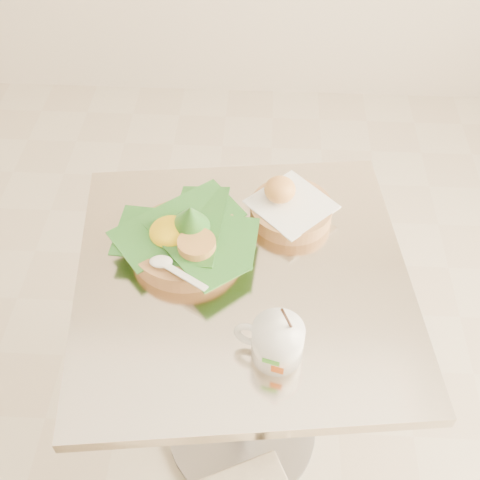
{
  "coord_description": "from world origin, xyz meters",
  "views": [
    {
      "loc": [
        0.19,
        -0.81,
        1.74
      ],
      "look_at": [
        0.15,
        0.03,
        0.82
      ],
      "focal_mm": 45.0,
      "sensor_mm": 36.0,
      "label": 1
    }
  ],
  "objects_px": {
    "rice_basket": "(186,237)",
    "bread_basket": "(289,207)",
    "coffee_mug": "(276,341)",
    "cafe_table": "(243,333)"
  },
  "relations": [
    {
      "from": "cafe_table",
      "to": "coffee_mug",
      "type": "bearing_deg",
      "value": -69.59
    },
    {
      "from": "coffee_mug",
      "to": "bread_basket",
      "type": "bearing_deg",
      "value": 85.96
    },
    {
      "from": "cafe_table",
      "to": "rice_basket",
      "type": "height_order",
      "value": "rice_basket"
    },
    {
      "from": "coffee_mug",
      "to": "cafe_table",
      "type": "bearing_deg",
      "value": 110.41
    },
    {
      "from": "cafe_table",
      "to": "rice_basket",
      "type": "distance_m",
      "value": 0.3
    },
    {
      "from": "cafe_table",
      "to": "coffee_mug",
      "type": "relative_size",
      "value": 4.67
    },
    {
      "from": "cafe_table",
      "to": "coffee_mug",
      "type": "distance_m",
      "value": 0.33
    },
    {
      "from": "bread_basket",
      "to": "cafe_table",
      "type": "bearing_deg",
      "value": -117.95
    },
    {
      "from": "rice_basket",
      "to": "bread_basket",
      "type": "distance_m",
      "value": 0.25
    },
    {
      "from": "rice_basket",
      "to": "bread_basket",
      "type": "xyz_separation_m",
      "value": [
        0.22,
        0.12,
        -0.01
      ]
    }
  ]
}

